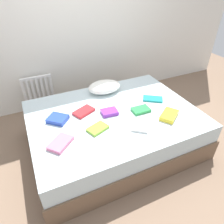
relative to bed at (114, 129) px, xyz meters
The scene contains 14 objects.
ground_plane 0.25m from the bed, ahead, with size 8.00×8.00×0.00m, color #7F6651.
back_wall 1.78m from the bed, 90.00° to the left, with size 6.00×0.10×2.80m, color silver.
bed is the anchor object (origin of this frame).
radiator 1.41m from the bed, 121.14° to the left, with size 0.45×0.04×0.47m.
pillow 0.62m from the bed, 79.01° to the left, with size 0.46×0.32×0.15m, color white.
textbook_red 0.45m from the bed, 154.55° to the left, with size 0.24×0.15×0.03m, color red.
textbook_teal 0.65m from the bed, ahead, with size 0.25×0.14×0.02m, color teal.
textbook_white 0.48m from the bed, 69.09° to the right, with size 0.18×0.17×0.03m, color white.
textbook_pink 0.80m from the bed, 159.23° to the right, with size 0.24×0.16×0.04m, color pink.
textbook_lime 0.44m from the bed, 144.33° to the right, with size 0.21×0.14×0.03m, color #8CC638.
textbook_yellow 0.70m from the bed, 32.32° to the right, with size 0.25×0.16×0.05m, color yellow.
textbook_green 0.43m from the bed, 18.41° to the right, with size 0.21×0.14×0.04m, color green.
textbook_blue 0.71m from the bed, 168.93° to the left, with size 0.21×0.17×0.05m, color #2847B7.
textbook_purple 0.28m from the bed, behind, with size 0.19×0.14×0.04m, color purple.
Camera 1 is at (-0.85, -1.79, 1.91)m, focal length 32.64 mm.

